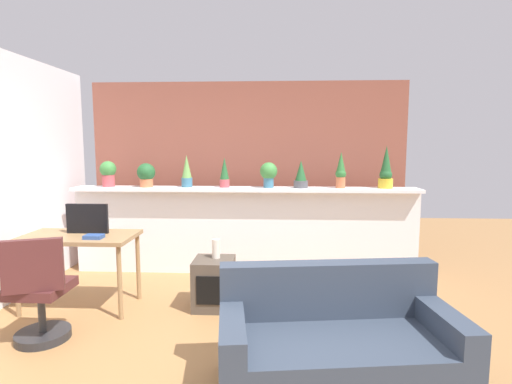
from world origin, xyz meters
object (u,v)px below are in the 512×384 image
(vase_on_shelf, at_px, (216,249))
(side_cube_shelf, at_px, (214,283))
(potted_plant_7, at_px, (386,171))
(potted_plant_6, at_px, (341,171))
(office_chair, at_px, (39,298))
(potted_plant_2, at_px, (187,172))
(potted_plant_4, at_px, (269,173))
(couch, at_px, (336,348))
(tv_monitor, at_px, (87,219))
(potted_plant_3, at_px, (224,173))
(desk, at_px, (79,243))
(book_on_desk, at_px, (94,237))
(potted_plant_5, at_px, (301,175))
(potted_plant_1, at_px, (146,174))
(potted_plant_0, at_px, (108,172))

(vase_on_shelf, bearing_deg, side_cube_shelf, -106.91)
(potted_plant_7, relative_size, side_cube_shelf, 1.05)
(potted_plant_6, distance_m, office_chair, 3.46)
(potted_plant_2, bearing_deg, potted_plant_4, -1.33)
(office_chair, height_order, vase_on_shelf, office_chair)
(potted_plant_6, relative_size, couch, 0.27)
(tv_monitor, bearing_deg, potted_plant_2, 55.40)
(potted_plant_7, bearing_deg, potted_plant_3, 179.98)
(potted_plant_2, bearing_deg, desk, -124.65)
(potted_plant_3, xyz_separation_m, office_chair, (-1.30, -1.90, -0.90))
(potted_plant_6, height_order, book_on_desk, potted_plant_6)
(potted_plant_3, relative_size, tv_monitor, 0.90)
(side_cube_shelf, bearing_deg, potted_plant_3, 91.49)
(potted_plant_4, relative_size, potted_plant_5, 0.92)
(desk, bearing_deg, potted_plant_5, 27.41)
(potted_plant_2, height_order, side_cube_shelf, potted_plant_2)
(potted_plant_6, bearing_deg, potted_plant_2, 179.22)
(potted_plant_1, bearing_deg, potted_plant_4, 0.29)
(side_cube_shelf, bearing_deg, potted_plant_4, 64.58)
(potted_plant_2, bearing_deg, potted_plant_3, -2.19)
(potted_plant_4, height_order, desk, potted_plant_4)
(desk, relative_size, couch, 0.67)
(office_chair, bearing_deg, side_cube_shelf, 30.69)
(potted_plant_2, height_order, desk, potted_plant_2)
(potted_plant_3, relative_size, potted_plant_5, 1.10)
(potted_plant_1, distance_m, potted_plant_3, 1.00)
(potted_plant_1, bearing_deg, potted_plant_7, 0.24)
(couch, bearing_deg, potted_plant_7, 68.66)
(side_cube_shelf, bearing_deg, tv_monitor, 179.32)
(tv_monitor, bearing_deg, couch, -29.40)
(potted_plant_2, relative_size, potted_plant_6, 0.91)
(tv_monitor, relative_size, vase_on_shelf, 2.19)
(potted_plant_4, height_order, potted_plant_5, potted_plant_5)
(potted_plant_0, relative_size, side_cube_shelf, 0.66)
(potted_plant_7, bearing_deg, desk, -160.42)
(potted_plant_0, relative_size, couch, 0.20)
(potted_plant_6, xyz_separation_m, side_cube_shelf, (-1.42, -1.11, -1.07))
(tv_monitor, relative_size, office_chair, 0.46)
(vase_on_shelf, bearing_deg, potted_plant_4, 64.17)
(couch, bearing_deg, potted_plant_4, 101.92)
(side_cube_shelf, height_order, vase_on_shelf, vase_on_shelf)
(office_chair, bearing_deg, potted_plant_7, 29.95)
(office_chair, relative_size, book_on_desk, 5.35)
(potted_plant_3, height_order, vase_on_shelf, potted_plant_3)
(potted_plant_1, bearing_deg, potted_plant_0, 177.24)
(book_on_desk, bearing_deg, potted_plant_6, 27.33)
(potted_plant_3, xyz_separation_m, vase_on_shelf, (0.05, -1.06, -0.69))
(potted_plant_6, distance_m, tv_monitor, 2.94)
(desk, bearing_deg, potted_plant_1, 74.91)
(potted_plant_5, bearing_deg, potted_plant_1, -179.66)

